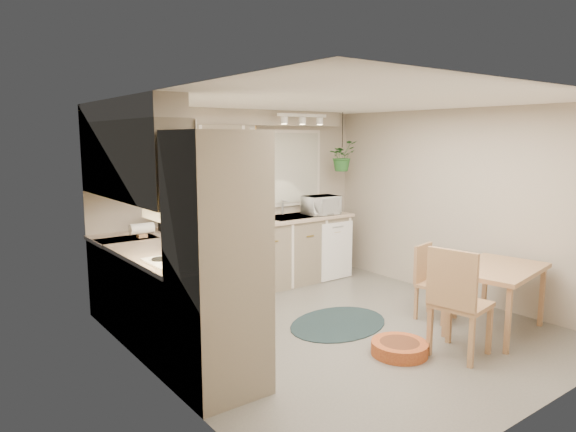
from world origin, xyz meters
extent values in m
plane|color=slate|center=(0.00, 0.00, 0.00)|extent=(4.20, 4.20, 0.00)
plane|color=white|center=(0.00, 0.00, 2.40)|extent=(4.20, 4.20, 0.00)
cube|color=#B2A593|center=(0.00, 2.10, 1.20)|extent=(4.00, 0.04, 2.40)
cube|color=#B2A593|center=(0.00, -2.10, 1.20)|extent=(4.00, 0.04, 2.40)
cube|color=#B2A593|center=(-2.00, 0.00, 1.20)|extent=(0.04, 4.20, 2.40)
cube|color=#B2A593|center=(2.00, 0.00, 1.20)|extent=(0.04, 4.20, 2.40)
cube|color=gray|center=(-1.70, 0.88, 0.45)|extent=(0.60, 1.85, 0.90)
cube|color=gray|center=(-0.20, 1.80, 0.45)|extent=(3.60, 0.60, 0.90)
cube|color=beige|center=(-1.69, 0.88, 0.92)|extent=(0.64, 1.89, 0.04)
cube|color=beige|center=(-0.20, 1.79, 0.92)|extent=(3.64, 0.64, 0.04)
cube|color=gray|center=(-1.68, -0.38, 1.05)|extent=(0.65, 0.65, 2.10)
cube|color=white|center=(-1.35, -0.38, 1.05)|extent=(0.02, 0.56, 0.58)
cube|color=gray|center=(-1.82, 1.00, 1.83)|extent=(0.35, 2.00, 0.75)
cube|color=gray|center=(-1.00, 1.93, 1.83)|extent=(2.00, 0.35, 0.75)
cube|color=#B2A593|center=(-1.85, 1.00, 2.30)|extent=(0.30, 2.00, 0.20)
cube|color=#B2A593|center=(-0.20, 1.95, 2.30)|extent=(3.60, 0.30, 0.20)
cube|color=white|center=(-1.68, 0.30, 0.94)|extent=(0.52, 0.58, 0.02)
cube|color=white|center=(-1.70, 0.30, 1.40)|extent=(0.40, 0.60, 0.14)
cube|color=beige|center=(0.70, 2.07, 1.60)|extent=(1.40, 0.02, 1.00)
cube|color=silver|center=(0.70, 2.08, 1.60)|extent=(1.50, 0.02, 1.10)
cube|color=#AEB2B6|center=(0.70, 1.80, 0.90)|extent=(0.70, 0.48, 0.10)
cube|color=white|center=(1.30, 1.49, 0.42)|extent=(0.58, 0.02, 0.83)
cube|color=white|center=(0.70, 1.55, 2.33)|extent=(0.80, 0.04, 0.04)
cylinder|color=gold|center=(0.15, 2.07, 2.18)|extent=(0.30, 0.03, 0.30)
cube|color=tan|center=(1.29, -1.00, 0.35)|extent=(1.23, 0.93, 0.70)
cube|color=tan|center=(0.48, -1.13, 0.53)|extent=(0.57, 0.57, 1.05)
cube|color=tan|center=(1.11, -0.39, 0.42)|extent=(0.47, 0.47, 0.84)
ellipsoid|color=black|center=(0.11, 0.15, 0.01)|extent=(1.41, 1.18, 0.01)
cylinder|color=#C16426|center=(0.03, -0.79, 0.06)|extent=(0.71, 0.71, 0.12)
imported|color=white|center=(1.17, 1.70, 1.11)|extent=(0.51, 0.30, 0.33)
imported|color=white|center=(0.34, 1.95, 0.99)|extent=(0.12, 0.22, 0.09)
imported|color=#286327|center=(1.56, 1.70, 1.72)|extent=(0.42, 0.46, 0.34)
cube|color=black|center=(-1.12, 1.80, 1.09)|extent=(0.19, 0.22, 0.30)
cube|color=#AEB2B6|center=(-0.70, 1.82, 1.02)|extent=(0.30, 0.21, 0.17)
cube|color=tan|center=(-0.16, 1.85, 1.04)|extent=(0.11, 0.11, 0.20)
camera|label=1|loc=(-3.59, -3.85, 2.05)|focal=32.00mm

